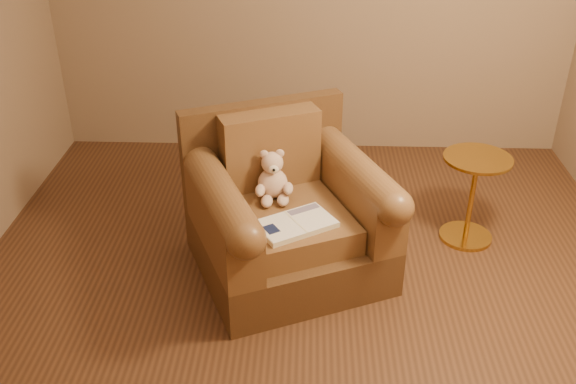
{
  "coord_description": "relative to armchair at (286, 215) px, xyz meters",
  "views": [
    {
      "loc": [
        -0.01,
        -2.86,
        2.32
      ],
      "look_at": [
        -0.12,
        0.23,
        0.56
      ],
      "focal_mm": 40.0,
      "sensor_mm": 36.0,
      "label": 1
    }
  ],
  "objects": [
    {
      "name": "guidebook",
      "position": [
        0.06,
        -0.25,
        0.1
      ],
      "size": [
        0.48,
        0.43,
        0.03
      ],
      "rotation": [
        0.0,
        0.0,
        0.56
      ],
      "color": "beige",
      "rests_on": "armchair"
    },
    {
      "name": "side_table",
      "position": [
        1.15,
        0.33,
        -0.04
      ],
      "size": [
        0.42,
        0.42,
        0.58
      ],
      "color": "gold",
      "rests_on": "floor"
    },
    {
      "name": "armchair",
      "position": [
        0.0,
        0.0,
        0.0
      ],
      "size": [
        1.31,
        1.28,
        0.91
      ],
      "rotation": [
        0.0,
        0.0,
        0.41
      ],
      "color": "#50331A",
      "rests_on": "floor"
    },
    {
      "name": "floor",
      "position": [
        0.14,
        -0.32,
        -0.35
      ],
      "size": [
        4.0,
        4.0,
        0.0
      ],
      "primitive_type": "plane",
      "color": "#502F1B",
      "rests_on": "ground"
    },
    {
      "name": "teddy_bear",
      "position": [
        -0.07,
        0.06,
        0.2
      ],
      "size": [
        0.22,
        0.25,
        0.3
      ],
      "rotation": [
        0.0,
        0.0,
        0.17
      ],
      "color": "#D5AD95",
      "rests_on": "armchair"
    }
  ]
}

